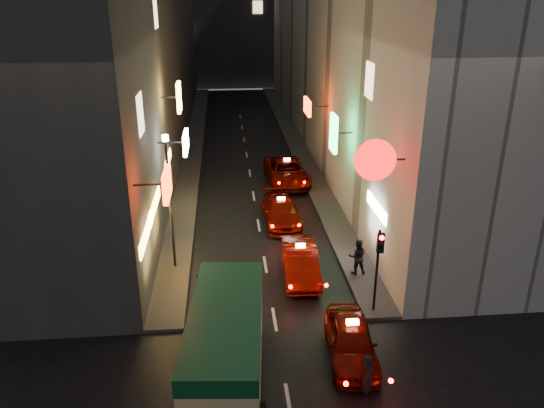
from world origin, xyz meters
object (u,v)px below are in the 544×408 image
object	(u,v)px
minibus	(226,338)
traffic_light	(379,255)
pedestrian_crossing	(368,374)
taxi_near	(351,338)
lamp_post	(170,194)

from	to	relation	value
minibus	traffic_light	size ratio (longest dim) A/B	1.88
minibus	pedestrian_crossing	size ratio (longest dim) A/B	3.66
traffic_light	pedestrian_crossing	bearing A→B (deg)	-108.32
minibus	taxi_near	world-z (taller)	minibus
pedestrian_crossing	minibus	bearing A→B (deg)	81.58
pedestrian_crossing	lamp_post	distance (m)	11.61
lamp_post	pedestrian_crossing	bearing A→B (deg)	-53.44
taxi_near	lamp_post	xyz separation A→B (m)	(-6.64, 7.04, 2.92)
minibus	traffic_light	bearing A→B (deg)	29.78
minibus	taxi_near	distance (m)	4.52
taxi_near	lamp_post	bearing A→B (deg)	133.35
pedestrian_crossing	traffic_light	size ratio (longest dim) A/B	0.51
minibus	lamp_post	bearing A→B (deg)	106.27
pedestrian_crossing	traffic_light	distance (m)	5.08
minibus	lamp_post	world-z (taller)	lamp_post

